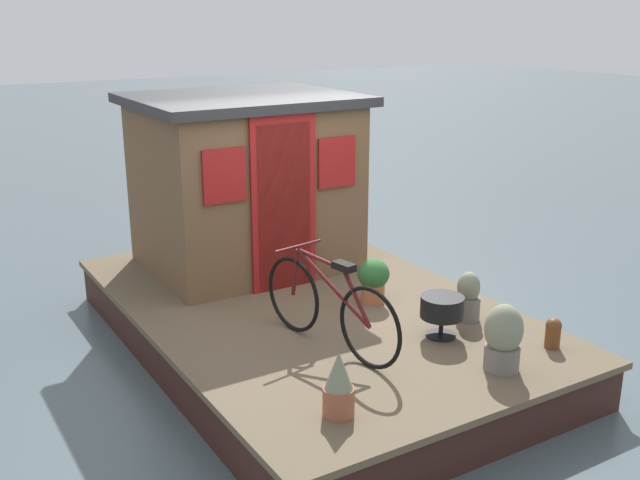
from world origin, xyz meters
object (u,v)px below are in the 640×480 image
at_px(potted_plant_lavender, 339,385).
at_px(potted_plant_fern, 373,278).
at_px(charcoal_grill, 442,308).
at_px(mooring_bollard, 553,332).
at_px(bicycle, 329,306).
at_px(houseboat_cabin, 245,181).
at_px(potted_plant_geranium, 503,338).
at_px(potted_plant_basil, 468,297).

bearing_deg(potted_plant_lavender, potted_plant_fern, -41.61).
xyz_separation_m(charcoal_grill, mooring_bollard, (-0.67, -0.66, -0.12)).
distance_m(bicycle, charcoal_grill, 1.02).
xyz_separation_m(potted_plant_lavender, potted_plant_fern, (1.63, -1.45, 0.01)).
height_order(potted_plant_fern, charcoal_grill, potted_plant_fern).
height_order(houseboat_cabin, potted_plant_fern, houseboat_cabin).
bearing_deg(bicycle, potted_plant_lavender, 151.39).
bearing_deg(mooring_bollard, potted_plant_geranium, 96.22).
height_order(houseboat_cabin, bicycle, houseboat_cabin).
xyz_separation_m(houseboat_cabin, potted_plant_lavender, (-3.30, 0.90, -0.72)).
distance_m(houseboat_cabin, potted_plant_basil, 2.79).
distance_m(houseboat_cabin, potted_plant_geranium, 3.50).
distance_m(potted_plant_lavender, potted_plant_basil, 2.11).
relative_size(bicycle, potted_plant_lavender, 3.30).
xyz_separation_m(bicycle, potted_plant_fern, (0.66, -0.92, -0.14)).
bearing_deg(potted_plant_fern, potted_plant_geranium, -178.54).
bearing_deg(potted_plant_basil, mooring_bollard, -165.72).
distance_m(houseboat_cabin, bicycle, 2.43).
bearing_deg(houseboat_cabin, mooring_bollard, -159.25).
bearing_deg(bicycle, potted_plant_geranium, -137.77).
bearing_deg(houseboat_cabin, bicycle, 171.04).
height_order(houseboat_cabin, potted_plant_lavender, houseboat_cabin).
bearing_deg(houseboat_cabin, potted_plant_basil, -157.20).
relative_size(bicycle, potted_plant_fern, 3.68).
bearing_deg(potted_plant_lavender, potted_plant_geranium, -93.31).
relative_size(houseboat_cabin, potted_plant_lavender, 4.68).
bearing_deg(mooring_bollard, charcoal_grill, 44.70).
height_order(potted_plant_lavender, potted_plant_geranium, potted_plant_geranium).
distance_m(potted_plant_fern, mooring_bollard, 1.79).
bearing_deg(charcoal_grill, potted_plant_geranium, 179.92).
bearing_deg(potted_plant_fern, charcoal_grill, -177.37).
height_order(potted_plant_lavender, charcoal_grill, potted_plant_lavender).
bearing_deg(potted_plant_basil, houseboat_cabin, 22.80).
bearing_deg(potted_plant_geranium, charcoal_grill, -0.08).
relative_size(potted_plant_lavender, charcoal_grill, 1.29).
bearing_deg(bicycle, charcoal_grill, -108.24).
distance_m(potted_plant_geranium, potted_plant_basil, 1.01).
bearing_deg(potted_plant_geranium, bicycle, 42.23).
height_order(bicycle, potted_plant_basil, bicycle).
xyz_separation_m(potted_plant_fern, mooring_bollard, (-1.64, -0.71, -0.10)).
height_order(potted_plant_geranium, potted_plant_basil, potted_plant_geranium).
bearing_deg(potted_plant_geranium, mooring_bollard, -83.78).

